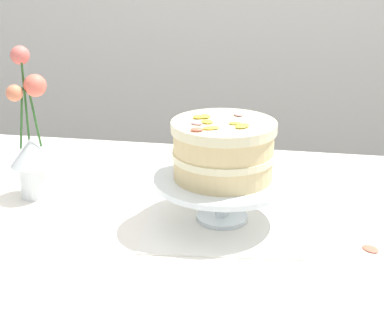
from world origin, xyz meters
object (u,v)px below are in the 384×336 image
Objects in this scene: cake_stand at (223,185)px; flower_vase at (32,146)px; layer_cake at (223,149)px; dining_table at (171,260)px.

cake_stand is 0.45m from flower_vase.
layer_cake is 0.45m from flower_vase.
layer_cake is at bearing -6.87° from flower_vase.
dining_table is at bearing -162.56° from layer_cake.
dining_table is 0.27m from layer_cake.
dining_table is 4.83× the size of cake_stand.
flower_vase reaches higher than dining_table.
dining_table is 0.41m from flower_vase.
dining_table is 6.51× the size of layer_cake.
layer_cake is 0.62× the size of flower_vase.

